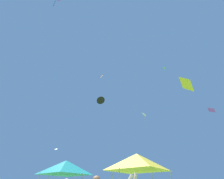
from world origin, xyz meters
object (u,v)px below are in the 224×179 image
kite_yellow_diamond (187,84)px  kite_white_delta (56,149)px  canopy_tent_yellow (137,162)px  kite_lime_delta (164,68)px  kite_black_delta (101,100)px  kite_orange_diamond (102,76)px  kite_white_diamond (144,115)px  kite_purple_diamond (212,110)px  canopy_tent_teal (65,167)px

kite_yellow_diamond → kite_white_delta: bearing=127.2°
canopy_tent_yellow → kite_lime_delta: kite_lime_delta is taller
kite_lime_delta → kite_black_delta: size_ratio=1.38×
canopy_tent_yellow → kite_orange_diamond: bearing=104.4°
kite_lime_delta → kite_white_diamond: bearing=123.9°
kite_purple_diamond → kite_white_diamond: bearing=115.4°
canopy_tent_teal → kite_black_delta: bearing=0.6°
canopy_tent_teal → canopy_tent_yellow: (5.33, -3.65, 0.00)m
kite_white_delta → kite_orange_diamond: 18.24m
kite_black_delta → canopy_tent_teal: bearing=-179.4°
kite_white_delta → kite_yellow_diamond: 27.80m
kite_white_delta → kite_orange_diamond: kite_orange_diamond is taller
canopy_tent_yellow → kite_yellow_diamond: 10.11m
canopy_tent_teal → kite_lime_delta: (16.71, 8.94, 20.76)m
canopy_tent_teal → kite_purple_diamond: size_ratio=3.91×
kite_purple_diamond → kite_white_diamond: kite_white_diamond is taller
kite_white_delta → kite_black_delta: (7.77, -19.20, 1.28)m
kite_orange_diamond → kite_black_delta: (-0.22, -5.50, -7.72)m
kite_purple_diamond → kite_black_delta: size_ratio=0.82×
kite_purple_diamond → kite_yellow_diamond: size_ratio=0.67×
kite_white_delta → kite_white_diamond: 19.67m
kite_lime_delta → canopy_tent_teal: bearing=-151.9°
canopy_tent_teal → kite_orange_diamond: (2.96, 5.53, 14.52)m
kite_white_diamond → kite_orange_diamond: bearing=-137.9°
kite_yellow_diamond → kite_black_delta: size_ratio=1.23×
canopy_tent_yellow → kite_purple_diamond: kite_purple_diamond is taller
kite_white_diamond → kite_black_delta: size_ratio=1.52×
kite_white_delta → kite_black_delta: size_ratio=0.68×
kite_purple_diamond → kite_white_delta: bearing=145.0°
canopy_tent_yellow → kite_purple_diamond: 16.66m
canopy_tent_yellow → kite_white_delta: bearing=114.3°
kite_yellow_diamond → kite_white_diamond: bearing=86.0°
canopy_tent_yellow → kite_white_delta: (-10.35, 22.88, 5.51)m
kite_purple_diamond → kite_black_delta: kite_purple_diamond is taller
kite_black_delta → kite_white_diamond: bearing=54.9°
canopy_tent_teal → kite_lime_delta: bearing=28.1°
canopy_tent_teal → kite_yellow_diamond: size_ratio=2.61×
kite_orange_diamond → kite_white_diamond: 13.67m
kite_lime_delta → kite_black_delta: kite_lime_delta is taller
canopy_tent_yellow → kite_lime_delta: bearing=47.9°
kite_purple_diamond → canopy_tent_yellow: bearing=-154.2°
canopy_tent_yellow → kite_white_delta: size_ratio=4.72×
kite_yellow_diamond → canopy_tent_teal: bearing=166.3°
kite_white_diamond → canopy_tent_teal: bearing=-131.6°
canopy_tent_teal → kite_lime_delta: kite_lime_delta is taller
kite_white_delta → kite_orange_diamond: (7.99, -13.70, 9.01)m
kite_purple_diamond → kite_orange_diamond: kite_orange_diamond is taller
kite_lime_delta → kite_white_diamond: 11.03m
kite_purple_diamond → kite_black_delta: (-15.80, -2.71, -1.08)m
kite_yellow_diamond → kite_black_delta: (-8.98, 2.88, -1.00)m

